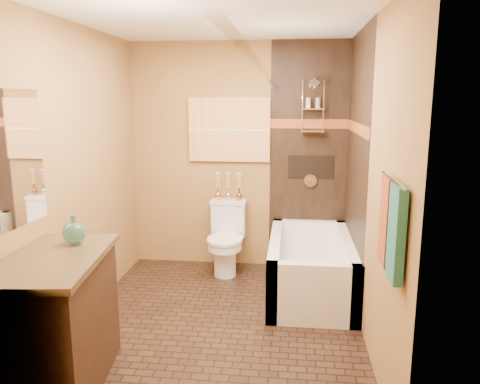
# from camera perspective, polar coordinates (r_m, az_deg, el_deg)

# --- Properties ---
(floor) EXTENTS (3.00, 3.00, 0.00)m
(floor) POSITION_cam_1_polar(r_m,az_deg,el_deg) (4.16, -2.63, -15.66)
(floor) COLOR black
(floor) RESTS_ON ground
(wall_left) EXTENTS (0.02, 3.00, 2.50)m
(wall_left) POSITION_cam_1_polar(r_m,az_deg,el_deg) (4.13, -19.49, 1.79)
(wall_left) COLOR #A67640
(wall_left) RESTS_ON floor
(wall_right) EXTENTS (0.02, 3.00, 2.50)m
(wall_right) POSITION_cam_1_polar(r_m,az_deg,el_deg) (3.76, 15.55, 1.16)
(wall_right) COLOR #A67640
(wall_right) RESTS_ON floor
(wall_back) EXTENTS (2.40, 0.02, 2.50)m
(wall_back) POSITION_cam_1_polar(r_m,az_deg,el_deg) (5.23, -0.16, 4.33)
(wall_back) COLOR #A67640
(wall_back) RESTS_ON floor
(wall_front) EXTENTS (2.40, 0.02, 2.50)m
(wall_front) POSITION_cam_1_polar(r_m,az_deg,el_deg) (2.33, -8.76, -4.68)
(wall_front) COLOR #A67640
(wall_front) RESTS_ON floor
(ceiling) EXTENTS (3.00, 3.00, 0.00)m
(ceiling) POSITION_cam_1_polar(r_m,az_deg,el_deg) (3.76, -3.00, 20.70)
(ceiling) COLOR silver
(ceiling) RESTS_ON wall_back
(alcove_tile_back) EXTENTS (0.85, 0.01, 2.50)m
(alcove_tile_back) POSITION_cam_1_polar(r_m,az_deg,el_deg) (5.19, 8.38, 4.15)
(alcove_tile_back) COLOR black
(alcove_tile_back) RESTS_ON wall_back
(alcove_tile_right) EXTENTS (0.01, 1.50, 2.50)m
(alcove_tile_right) POSITION_cam_1_polar(r_m,az_deg,el_deg) (4.49, 13.94, 2.84)
(alcove_tile_right) COLOR black
(alcove_tile_right) RESTS_ON wall_right
(mosaic_band_back) EXTENTS (0.85, 0.01, 0.10)m
(mosaic_band_back) POSITION_cam_1_polar(r_m,az_deg,el_deg) (5.15, 8.50, 8.23)
(mosaic_band_back) COLOR maroon
(mosaic_band_back) RESTS_ON alcove_tile_back
(mosaic_band_right) EXTENTS (0.01, 1.50, 0.10)m
(mosaic_band_right) POSITION_cam_1_polar(r_m,az_deg,el_deg) (4.45, 14.04, 7.55)
(mosaic_band_right) COLOR maroon
(mosaic_band_right) RESTS_ON alcove_tile_right
(alcove_niche) EXTENTS (0.50, 0.01, 0.25)m
(alcove_niche) POSITION_cam_1_polar(r_m,az_deg,el_deg) (5.20, 8.62, 3.04)
(alcove_niche) COLOR black
(alcove_niche) RESTS_ON alcove_tile_back
(shower_fixtures) EXTENTS (0.24, 0.33, 1.16)m
(shower_fixtures) POSITION_cam_1_polar(r_m,az_deg,el_deg) (5.05, 8.84, 8.68)
(shower_fixtures) COLOR silver
(shower_fixtures) RESTS_ON floor
(curtain_rod) EXTENTS (0.03, 1.55, 0.03)m
(curtain_rod) POSITION_cam_1_polar(r_m,az_deg,el_deg) (4.42, 3.97, 13.02)
(curtain_rod) COLOR silver
(curtain_rod) RESTS_ON wall_back
(towel_bar) EXTENTS (0.02, 0.55, 0.02)m
(towel_bar) POSITION_cam_1_polar(r_m,az_deg,el_deg) (2.70, 18.12, 1.45)
(towel_bar) COLOR silver
(towel_bar) RESTS_ON wall_right
(towel_teal) EXTENTS (0.05, 0.22, 0.52)m
(towel_teal) POSITION_cam_1_polar(r_m,az_deg,el_deg) (2.64, 18.53, -4.83)
(towel_teal) COLOR #1F6760
(towel_teal) RESTS_ON towel_bar
(towel_rust) EXTENTS (0.05, 0.22, 0.52)m
(towel_rust) POSITION_cam_1_polar(r_m,az_deg,el_deg) (2.88, 17.48, -3.40)
(towel_rust) COLOR maroon
(towel_rust) RESTS_ON towel_bar
(sunset_painting) EXTENTS (0.90, 0.04, 0.70)m
(sunset_painting) POSITION_cam_1_polar(r_m,az_deg,el_deg) (5.19, -1.32, 7.60)
(sunset_painting) COLOR orange
(sunset_painting) RESTS_ON wall_back
(bathtub) EXTENTS (0.80, 1.50, 0.55)m
(bathtub) POSITION_cam_1_polar(r_m,az_deg,el_deg) (4.72, 8.60, -9.50)
(bathtub) COLOR white
(bathtub) RESTS_ON floor
(toilet) EXTENTS (0.39, 0.58, 0.78)m
(toilet) POSITION_cam_1_polar(r_m,az_deg,el_deg) (5.15, -1.66, -5.57)
(toilet) COLOR white
(toilet) RESTS_ON floor
(vanity) EXTENTS (0.74, 1.09, 0.91)m
(vanity) POSITION_cam_1_polar(r_m,az_deg,el_deg) (3.38, -21.79, -14.57)
(vanity) COLOR black
(vanity) RESTS_ON floor
(teal_bottle) EXTENTS (0.16, 0.16, 0.24)m
(teal_bottle) POSITION_cam_1_polar(r_m,az_deg,el_deg) (3.40, -19.60, -4.37)
(teal_bottle) COLOR #22685E
(teal_bottle) RESTS_ON vanity
(bud_vases) EXTENTS (0.30, 0.06, 0.30)m
(bud_vases) POSITION_cam_1_polar(r_m,az_deg,el_deg) (5.18, -1.42, 0.78)
(bud_vases) COLOR gold
(bud_vases) RESTS_ON toilet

